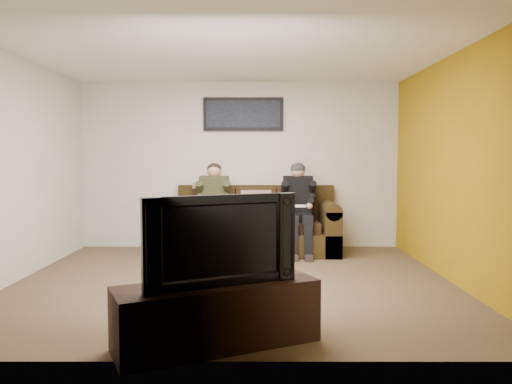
{
  "coord_description": "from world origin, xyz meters",
  "views": [
    {
      "loc": [
        0.26,
        -5.65,
        1.43
      ],
      "look_at": [
        0.25,
        1.2,
        0.95
      ],
      "focal_mm": 35.0,
      "sensor_mm": 36.0,
      "label": 1
    }
  ],
  "objects_px": {
    "sofa": "(256,227)",
    "person_left": "(213,203)",
    "television": "(217,239)",
    "cat": "(252,215)",
    "framed_poster": "(243,114)",
    "tv_stand": "(217,314)",
    "person_right": "(299,202)"
  },
  "relations": [
    {
      "from": "cat",
      "to": "tv_stand",
      "type": "relative_size",
      "value": 0.43
    },
    {
      "from": "sofa",
      "to": "person_right",
      "type": "relative_size",
      "value": 1.8
    },
    {
      "from": "person_left",
      "to": "framed_poster",
      "type": "height_order",
      "value": "framed_poster"
    },
    {
      "from": "person_left",
      "to": "tv_stand",
      "type": "bearing_deg",
      "value": -84.68
    },
    {
      "from": "sofa",
      "to": "television",
      "type": "relative_size",
      "value": 2.06
    },
    {
      "from": "television",
      "to": "person_left",
      "type": "bearing_deg",
      "value": 70.44
    },
    {
      "from": "sofa",
      "to": "person_left",
      "type": "xyz_separation_m",
      "value": [
        -0.63,
        -0.2,
        0.39
      ]
    },
    {
      "from": "television",
      "to": "sofa",
      "type": "bearing_deg",
      "value": 60.72
    },
    {
      "from": "cat",
      "to": "person_right",
      "type": "bearing_deg",
      "value": 1.84
    },
    {
      "from": "person_left",
      "to": "cat",
      "type": "bearing_deg",
      "value": -2.13
    },
    {
      "from": "sofa",
      "to": "person_left",
      "type": "bearing_deg",
      "value": -161.96
    },
    {
      "from": "person_left",
      "to": "cat",
      "type": "distance_m",
      "value": 0.6
    },
    {
      "from": "person_right",
      "to": "television",
      "type": "height_order",
      "value": "person_right"
    },
    {
      "from": "person_left",
      "to": "sofa",
      "type": "bearing_deg",
      "value": 18.04
    },
    {
      "from": "person_left",
      "to": "person_right",
      "type": "distance_m",
      "value": 1.25
    },
    {
      "from": "framed_poster",
      "to": "tv_stand",
      "type": "bearing_deg",
      "value": -91.26
    },
    {
      "from": "sofa",
      "to": "person_left",
      "type": "relative_size",
      "value": 1.81
    },
    {
      "from": "sofa",
      "to": "framed_poster",
      "type": "xyz_separation_m",
      "value": [
        -0.2,
        0.38,
        1.73
      ]
    },
    {
      "from": "sofa",
      "to": "television",
      "type": "distance_m",
      "value": 3.82
    },
    {
      "from": "sofa",
      "to": "tv_stand",
      "type": "xyz_separation_m",
      "value": [
        -0.29,
        -3.79,
        -0.13
      ]
    },
    {
      "from": "cat",
      "to": "person_left",
      "type": "bearing_deg",
      "value": 177.87
    },
    {
      "from": "cat",
      "to": "tv_stand",
      "type": "height_order",
      "value": "cat"
    },
    {
      "from": "cat",
      "to": "framed_poster",
      "type": "bearing_deg",
      "value": 103.67
    },
    {
      "from": "sofa",
      "to": "tv_stand",
      "type": "bearing_deg",
      "value": -94.4
    },
    {
      "from": "cat",
      "to": "television",
      "type": "bearing_deg",
      "value": -93.83
    },
    {
      "from": "television",
      "to": "tv_stand",
      "type": "bearing_deg",
      "value": 0.0
    },
    {
      "from": "tv_stand",
      "to": "television",
      "type": "bearing_deg",
      "value": 0.0
    },
    {
      "from": "sofa",
      "to": "cat",
      "type": "distance_m",
      "value": 0.31
    },
    {
      "from": "person_right",
      "to": "tv_stand",
      "type": "height_order",
      "value": "person_right"
    },
    {
      "from": "person_right",
      "to": "cat",
      "type": "distance_m",
      "value": 0.7
    },
    {
      "from": "sofa",
      "to": "person_left",
      "type": "distance_m",
      "value": 0.76
    },
    {
      "from": "person_right",
      "to": "television",
      "type": "bearing_deg",
      "value": -104.35
    }
  ]
}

